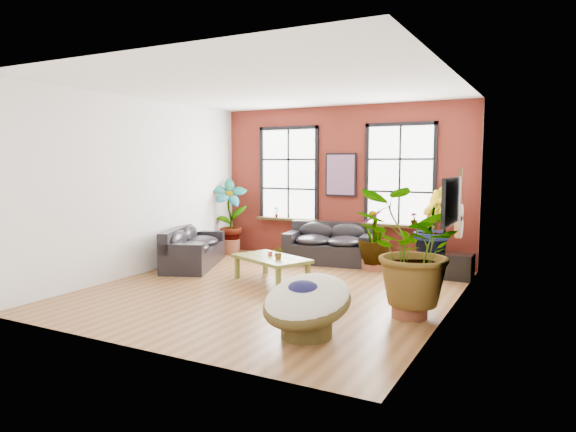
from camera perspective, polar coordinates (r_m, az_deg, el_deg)
name	(u,v)px	position (r m, az deg, el deg)	size (l,w,h in m)	color
room	(276,190)	(8.98, -1.35, 2.88)	(6.04, 6.54, 3.54)	brown
sofa_back	(330,245)	(11.49, 4.71, -3.20)	(2.06, 1.23, 0.89)	black
sofa_left	(191,249)	(11.27, -10.68, -3.57)	(1.64, 2.31, 0.84)	black
coffee_table	(271,260)	(9.62, -1.86, -4.88)	(1.69, 1.36, 0.57)	#596123
papasan_chair	(307,303)	(6.65, 2.07, -9.62)	(1.34, 1.35, 0.86)	#483B19
poster	(341,175)	(11.72, 5.90, 4.58)	(0.74, 0.06, 0.98)	black
tv_wall_unit	(454,207)	(8.44, 17.91, 1.00)	(0.13, 1.86, 1.20)	black
media_box	(457,266)	(10.38, 18.27, -5.35)	(0.60, 0.50, 0.49)	black
pot_back_left	(230,247)	(12.65, -6.46, -3.39)	(0.56, 0.56, 0.36)	brown
pot_back_right	(430,265)	(10.78, 15.53, -5.27)	(0.60, 0.60, 0.34)	brown
pot_right_wall	(410,304)	(7.74, 13.36, -9.48)	(0.61, 0.61, 0.38)	brown
pot_mid	(374,261)	(10.88, 9.54, -4.93)	(0.64, 0.64, 0.37)	brown
floor_plant_back_left	(229,213)	(12.57, -6.54, 0.33)	(0.90, 0.61, 1.70)	#1D4E14
floor_plant_back_right	(432,227)	(10.66, 15.68, -1.16)	(0.88, 0.71, 1.59)	#1D4E14
floor_plant_right_wall	(409,249)	(7.55, 13.35, -3.53)	(1.52, 1.32, 1.69)	#1D4E14
floor_plant_mid	(374,235)	(10.75, 9.56, -2.10)	(0.67, 0.67, 1.19)	#1D4E14
table_plant	(279,253)	(9.37, -1.03, -4.09)	(0.21, 0.18, 0.24)	#1D4E14
sill_plant_left	(276,212)	(12.43, -1.31, 0.46)	(0.14, 0.10, 0.27)	#1D4E14
sill_plant_right	(414,219)	(11.21, 13.84, -0.32)	(0.15, 0.15, 0.27)	#1D4E14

